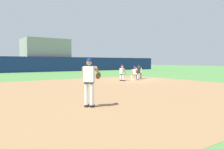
# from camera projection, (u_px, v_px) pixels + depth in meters

# --- Properties ---
(ground_plane) EXTENTS (160.00, 160.00, 0.00)m
(ground_plane) POSITION_uv_depth(u_px,v_px,m) (133.00, 80.00, 20.49)
(ground_plane) COLOR #518942
(infield_dirt_patch) EXTENTS (18.00, 18.00, 0.01)m
(infield_dirt_patch) POSITION_uv_depth(u_px,v_px,m) (121.00, 88.00, 14.39)
(infield_dirt_patch) COLOR #9E754C
(infield_dirt_patch) RESTS_ON ground
(foul_line_stripe) EXTENTS (11.09, 0.10, 0.00)m
(foul_line_stripe) POSITION_uv_depth(u_px,v_px,m) (173.00, 78.00, 23.65)
(foul_line_stripe) COLOR white
(foul_line_stripe) RESTS_ON ground
(first_base_bag) EXTENTS (0.38, 0.38, 0.09)m
(first_base_bag) POSITION_uv_depth(u_px,v_px,m) (133.00, 80.00, 20.49)
(first_base_bag) COLOR white
(first_base_bag) RESTS_ON ground
(baseball) EXTENTS (0.07, 0.07, 0.07)m
(baseball) POSITION_uv_depth(u_px,v_px,m) (126.00, 86.00, 15.21)
(baseball) COLOR white
(baseball) RESTS_ON ground
(pitcher) EXTENTS (0.85, 0.56, 1.86)m
(pitcher) POSITION_uv_depth(u_px,v_px,m) (90.00, 79.00, 8.26)
(pitcher) COLOR black
(pitcher) RESTS_ON ground
(first_baseman) EXTENTS (0.76, 1.08, 1.34)m
(first_baseman) POSITION_uv_depth(u_px,v_px,m) (135.00, 72.00, 20.58)
(first_baseman) COLOR black
(first_baseman) RESTS_ON ground
(baserunner) EXTENTS (0.44, 0.60, 1.46)m
(baserunner) POSITION_uv_depth(u_px,v_px,m) (122.00, 72.00, 19.72)
(baserunner) COLOR black
(baserunner) RESTS_ON ground
(umpire) EXTENTS (0.66, 0.68, 1.46)m
(umpire) POSITION_uv_depth(u_px,v_px,m) (139.00, 71.00, 22.33)
(umpire) COLOR black
(umpire) RESTS_ON ground
(outfield_wall) EXTENTS (48.00, 0.50, 2.60)m
(outfield_wall) POSITION_uv_depth(u_px,v_px,m) (52.00, 64.00, 38.45)
(outfield_wall) COLOR navy
(outfield_wall) RESTS_ON ground
(stadium_seating_block) EXTENTS (8.06, 5.90, 6.00)m
(stadium_seating_block) POSITION_uv_depth(u_px,v_px,m) (45.00, 55.00, 41.43)
(stadium_seating_block) COLOR gray
(stadium_seating_block) RESTS_ON ground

